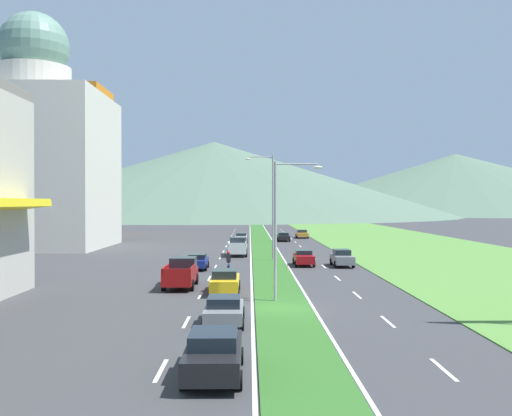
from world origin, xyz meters
TOP-DOWN VIEW (x-y plane):
  - ground_plane at (0.00, 0.00)m, footprint 600.00×600.00m
  - grass_median at (0.00, 60.00)m, footprint 3.20×240.00m
  - grass_verge_right at (20.60, 60.00)m, footprint 24.00×240.00m
  - lane_dash_left_1 at (-5.10, -11.75)m, footprint 0.16×2.80m
  - lane_dash_left_2 at (-5.10, -3.50)m, footprint 0.16×2.80m
  - lane_dash_left_3 at (-5.10, 4.75)m, footprint 0.16×2.80m
  - lane_dash_left_4 at (-5.10, 13.00)m, footprint 0.16×2.80m
  - lane_dash_left_5 at (-5.10, 21.25)m, footprint 0.16×2.80m
  - lane_dash_left_6 at (-5.10, 29.51)m, footprint 0.16×2.80m
  - lane_dash_left_7 at (-5.10, 37.76)m, footprint 0.16×2.80m
  - lane_dash_left_8 at (-5.10, 46.01)m, footprint 0.16×2.80m
  - lane_dash_left_9 at (-5.10, 54.26)m, footprint 0.16×2.80m
  - lane_dash_left_10 at (-5.10, 62.51)m, footprint 0.16×2.80m
  - lane_dash_left_11 at (-5.10, 70.76)m, footprint 0.16×2.80m
  - lane_dash_left_12 at (-5.10, 79.01)m, footprint 0.16×2.80m
  - lane_dash_left_13 at (-5.10, 87.26)m, footprint 0.16×2.80m
  - lane_dash_left_14 at (-5.10, 95.51)m, footprint 0.16×2.80m
  - lane_dash_right_1 at (5.10, -11.75)m, footprint 0.16×2.80m
  - lane_dash_right_2 at (5.10, -3.50)m, footprint 0.16×2.80m
  - lane_dash_right_3 at (5.10, 4.75)m, footprint 0.16×2.80m
  - lane_dash_right_4 at (5.10, 13.00)m, footprint 0.16×2.80m
  - lane_dash_right_5 at (5.10, 21.25)m, footprint 0.16×2.80m
  - lane_dash_right_6 at (5.10, 29.51)m, footprint 0.16×2.80m
  - lane_dash_right_7 at (5.10, 37.76)m, footprint 0.16×2.80m
  - lane_dash_right_8 at (5.10, 46.01)m, footprint 0.16×2.80m
  - lane_dash_right_9 at (5.10, 54.26)m, footprint 0.16×2.80m
  - lane_dash_right_10 at (5.10, 62.51)m, footprint 0.16×2.80m
  - lane_dash_right_11 at (5.10, 70.76)m, footprint 0.16×2.80m
  - lane_dash_right_12 at (5.10, 79.01)m, footprint 0.16×2.80m
  - lane_dash_right_13 at (5.10, 87.26)m, footprint 0.16×2.80m
  - lane_dash_right_14 at (5.10, 95.51)m, footprint 0.16×2.80m
  - edge_line_median_left at (-1.75, 60.00)m, footprint 0.16×240.00m
  - edge_line_median_right at (1.75, 60.00)m, footprint 0.16×240.00m
  - domed_building at (-30.75, 44.54)m, footprint 19.03×19.03m
  - midrise_colored at (-35.93, 77.04)m, footprint 13.01×13.01m
  - hill_far_left at (-81.91, 228.88)m, footprint 160.74×160.74m
  - hill_far_center at (-17.89, 226.11)m, footprint 213.92×213.92m
  - hill_far_right at (117.10, 294.65)m, footprint 225.75×225.75m
  - street_lamp_near at (0.01, 2.44)m, footprint 2.96×0.28m
  - street_lamp_mid at (0.25, 26.68)m, footprint 2.98×0.38m
  - car_0 at (3.39, 56.60)m, footprint 1.97×4.79m
  - car_1 at (-3.15, -12.48)m, footprint 2.03×4.68m
  - car_2 at (-6.60, 19.17)m, footprint 1.87×4.33m
  - car_3 at (7.00, 64.12)m, footprint 1.99×4.27m
  - car_4 at (3.27, 22.05)m, footprint 1.91×4.15m
  - car_5 at (-3.16, 54.05)m, footprint 1.89×4.76m
  - car_6 at (6.85, 21.49)m, footprint 1.88×4.39m
  - car_7 at (-3.17, -4.05)m, footprint 1.99×4.20m
  - car_8 at (-3.55, 5.78)m, footprint 1.99×4.76m
  - pickup_truck_0 at (-6.79, 8.56)m, footprint 2.18×5.40m
  - pickup_truck_1 at (-3.24, 32.54)m, footprint 2.18×5.40m
  - motorcycle_rider at (-3.73, 17.34)m, footprint 0.36×2.00m

SIDE VIEW (x-z plane):
  - ground_plane at x=0.00m, z-range 0.00..0.00m
  - lane_dash_left_1 at x=-5.10m, z-range 0.00..0.01m
  - lane_dash_left_2 at x=-5.10m, z-range 0.00..0.01m
  - lane_dash_left_3 at x=-5.10m, z-range 0.00..0.01m
  - lane_dash_left_4 at x=-5.10m, z-range 0.00..0.01m
  - lane_dash_left_5 at x=-5.10m, z-range 0.00..0.01m
  - lane_dash_left_6 at x=-5.10m, z-range 0.00..0.01m
  - lane_dash_left_7 at x=-5.10m, z-range 0.00..0.01m
  - lane_dash_left_8 at x=-5.10m, z-range 0.00..0.01m
  - lane_dash_left_9 at x=-5.10m, z-range 0.00..0.01m
  - lane_dash_left_10 at x=-5.10m, z-range 0.00..0.01m
  - lane_dash_left_11 at x=-5.10m, z-range 0.00..0.01m
  - lane_dash_left_12 at x=-5.10m, z-range 0.00..0.01m
  - lane_dash_left_13 at x=-5.10m, z-range 0.00..0.01m
  - lane_dash_left_14 at x=-5.10m, z-range 0.00..0.01m
  - lane_dash_right_1 at x=5.10m, z-range 0.00..0.01m
  - lane_dash_right_2 at x=5.10m, z-range 0.00..0.01m
  - lane_dash_right_3 at x=5.10m, z-range 0.00..0.01m
  - lane_dash_right_4 at x=5.10m, z-range 0.00..0.01m
  - lane_dash_right_5 at x=5.10m, z-range 0.00..0.01m
  - lane_dash_right_6 at x=5.10m, z-range 0.00..0.01m
  - lane_dash_right_7 at x=5.10m, z-range 0.00..0.01m
  - lane_dash_right_8 at x=5.10m, z-range 0.00..0.01m
  - lane_dash_right_9 at x=5.10m, z-range 0.00..0.01m
  - lane_dash_right_10 at x=5.10m, z-range 0.00..0.01m
  - lane_dash_right_11 at x=5.10m, z-range 0.00..0.01m
  - lane_dash_right_12 at x=5.10m, z-range 0.00..0.01m
  - lane_dash_right_13 at x=5.10m, z-range 0.00..0.01m
  - lane_dash_right_14 at x=5.10m, z-range 0.00..0.01m
  - edge_line_median_left at x=-1.75m, z-range 0.00..0.01m
  - edge_line_median_right at x=1.75m, z-range 0.00..0.01m
  - grass_median at x=0.00m, z-range 0.00..0.06m
  - grass_verge_right at x=20.60m, z-range 0.00..0.06m
  - car_0 at x=3.39m, z-range 0.03..1.38m
  - car_7 at x=-3.17m, z-range 0.02..1.43m
  - car_2 at x=-6.60m, z-range 0.03..1.43m
  - car_3 at x=7.00m, z-range 0.02..1.44m
  - car_5 at x=-3.16m, z-range 0.03..1.45m
  - motorcycle_rider at x=-3.73m, z-range -0.15..1.65m
  - car_4 at x=3.27m, z-range 0.03..1.51m
  - car_8 at x=-3.55m, z-range 0.01..1.58m
  - car_6 at x=6.85m, z-range 0.01..1.60m
  - car_1 at x=-3.15m, z-range 0.01..1.62m
  - pickup_truck_0 at x=-6.79m, z-range -0.02..1.98m
  - pickup_truck_1 at x=-3.24m, z-range -0.02..1.98m
  - street_lamp_near at x=0.01m, z-range 0.69..9.22m
  - street_lamp_mid at x=0.25m, z-range 0.73..11.64m
  - domed_building at x=-30.75m, z-range -3.51..27.95m
  - midrise_colored at x=-35.93m, z-range 0.00..27.88m
  - hill_far_left at x=-81.91m, z-range 0.00..30.15m
  - hill_far_center at x=-17.89m, z-range 0.00..33.53m
  - hill_far_right at x=117.10m, z-range 0.00..34.04m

